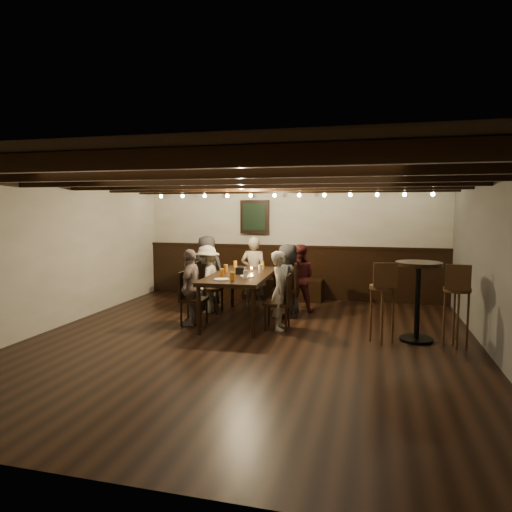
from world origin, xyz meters
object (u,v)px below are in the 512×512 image
(person_bench_right, at_px, (299,278))
(person_left_near, at_px, (207,279))
(chair_right_far, at_px, (278,312))
(person_right_far, at_px, (280,290))
(chair_right_near, at_px, (286,300))
(bar_stool_right, at_px, (456,316))
(high_top_table, at_px, (418,289))
(chair_left_near, at_px, (209,297))
(bar_stool_left, at_px, (382,313))
(chair_left_far, at_px, (193,308))
(person_right_near, at_px, (288,280))
(dining_table, at_px, (241,278))
(person_left_far, at_px, (191,287))
(person_bench_left, at_px, (207,272))
(person_bench_centre, at_px, (254,272))

(person_bench_right, distance_m, person_left_near, 1.71)
(chair_right_far, distance_m, person_right_far, 0.36)
(person_left_near, relative_size, person_right_far, 1.00)
(chair_right_far, bearing_deg, chair_right_near, -0.12)
(bar_stool_right, bearing_deg, high_top_table, 171.14)
(chair_left_near, bearing_deg, chair_right_near, 90.00)
(bar_stool_left, relative_size, bar_stool_right, 1.00)
(chair_left_near, xyz_separation_m, person_bench_right, (1.59, 0.53, 0.34))
(chair_left_far, relative_size, person_right_near, 0.68)
(chair_right_far, relative_size, person_right_near, 0.68)
(chair_right_near, bearing_deg, dining_table, 121.98)
(chair_left_near, distance_m, person_left_far, 0.96)
(person_left_far, bearing_deg, chair_right_far, 90.00)
(person_right_far, relative_size, high_top_table, 1.08)
(person_bench_left, height_order, person_bench_centre, person_bench_left)
(person_left_near, height_order, person_right_near, person_right_near)
(bar_stool_left, bearing_deg, chair_left_near, 149.87)
(person_bench_left, height_order, person_left_near, person_bench_left)
(chair_left_near, distance_m, bar_stool_right, 4.22)
(person_bench_right, bearing_deg, chair_right_near, 68.27)
(person_left_near, height_order, person_right_far, person_right_far)
(chair_right_far, height_order, person_right_near, person_right_near)
(chair_right_far, bearing_deg, person_bench_right, -7.65)
(person_left_near, distance_m, bar_stool_right, 4.25)
(chair_left_far, xyz_separation_m, person_left_near, (-0.08, 0.90, 0.36))
(chair_left_far, distance_m, person_bench_right, 2.14)
(person_left_near, xyz_separation_m, bar_stool_left, (3.10, -1.16, -0.19))
(person_bench_centre, relative_size, person_left_far, 1.10)
(bar_stool_left, bearing_deg, person_right_far, 158.27)
(chair_left_far, distance_m, person_bench_left, 1.43)
(person_right_far, bearing_deg, person_left_near, 59.04)
(chair_right_near, distance_m, person_left_near, 1.51)
(person_left_far, relative_size, bar_stool_left, 1.07)
(dining_table, relative_size, high_top_table, 1.91)
(dining_table, relative_size, bar_stool_left, 1.88)
(chair_left_near, bearing_deg, bar_stool_right, 71.73)
(chair_left_near, bearing_deg, person_left_far, -1.89)
(chair_right_near, xyz_separation_m, person_right_far, (0.08, -0.90, 0.33))
(person_bench_right, bearing_deg, bar_stool_right, 143.41)
(dining_table, relative_size, person_bench_right, 1.75)
(person_bench_centre, height_order, person_right_far, person_bench_centre)
(chair_right_near, xyz_separation_m, high_top_table, (2.13, -1.03, 0.46))
(chair_left_near, distance_m, high_top_table, 3.73)
(dining_table, distance_m, high_top_table, 2.88)
(person_bench_centre, height_order, person_left_far, person_bench_centre)
(high_top_table, bearing_deg, chair_left_far, 179.06)
(chair_right_near, relative_size, person_right_near, 0.75)
(person_left_far, bearing_deg, person_bench_left, -173.66)
(person_left_near, bearing_deg, person_right_near, 90.00)
(person_bench_right, bearing_deg, person_bench_left, -0.00)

